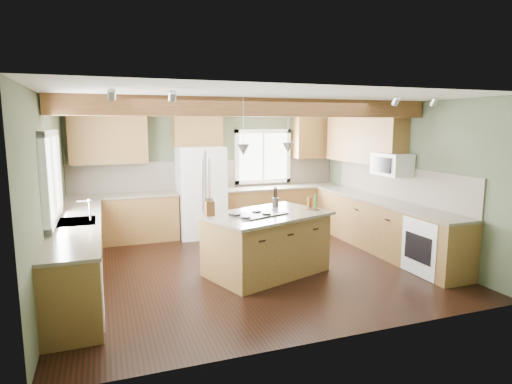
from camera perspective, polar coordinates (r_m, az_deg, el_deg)
name	(u,v)px	position (r m, az deg, el deg)	size (l,w,h in m)	color
floor	(250,266)	(6.89, -0.81, -9.89)	(5.60, 5.60, 0.00)	black
ceiling	(250,99)	(6.53, -0.86, 12.24)	(5.60, 5.60, 0.00)	silver
wall_back	(211,170)	(8.97, -6.06, 2.98)	(5.60, 5.60, 0.00)	#4A553C
wall_left	(50,196)	(6.27, -25.80, -0.43)	(5.00, 5.00, 0.00)	#4A553C
wall_right	(400,178)	(7.94, 18.64, 1.79)	(5.00, 5.00, 0.00)	#4A553C
ceiling_beam	(258,107)	(6.19, 0.22, 11.22)	(5.55, 0.26, 0.26)	#522C17
soffit_trim	(211,109)	(8.83, -6.03, 10.94)	(5.55, 0.20, 0.10)	#522C17
backsplash_back	(211,174)	(8.97, -6.02, 2.40)	(5.58, 0.03, 0.58)	brown
backsplash_right	(397,183)	(7.98, 18.30, 1.19)	(0.03, 3.70, 0.58)	brown
base_cab_back_left	(124,219)	(8.56, -17.20, -3.50)	(2.02, 0.60, 0.88)	brown
counter_back_left	(123,196)	(8.48, -17.34, -0.46)	(2.06, 0.64, 0.04)	brown
base_cab_back_right	(282,208)	(9.29, 3.45, -2.15)	(2.62, 0.60, 0.88)	brown
counter_back_right	(282,187)	(9.21, 3.48, 0.66)	(2.66, 0.64, 0.04)	brown
base_cab_left	(79,255)	(6.48, -22.58, -7.75)	(0.60, 3.70, 0.88)	brown
counter_left	(76,223)	(6.37, -22.83, -3.78)	(0.64, 3.74, 0.04)	brown
base_cab_right	(382,226)	(7.95, 16.40, -4.40)	(0.60, 3.70, 0.88)	brown
counter_right	(383,201)	(7.86, 16.55, -1.13)	(0.64, 3.74, 0.04)	brown
upper_cab_back_left	(109,140)	(8.50, -19.07, 6.61)	(1.40, 0.35, 0.90)	brown
upper_cab_over_fridge	(197,129)	(8.68, -7.81, 8.37)	(0.96, 0.35, 0.70)	brown
upper_cab_right	(364,139)	(8.52, 14.15, 6.83)	(0.35, 2.20, 0.90)	brown
upper_cab_back_corner	(314,137)	(9.58, 7.73, 7.22)	(0.90, 0.35, 0.90)	brown
window_left	(50,176)	(6.29, -25.73, 1.90)	(0.04, 1.60, 1.05)	white
window_back	(263,156)	(9.27, 0.89, 4.77)	(1.10, 0.04, 1.00)	white
sink	(76,222)	(6.37, -22.83, -3.73)	(0.50, 0.65, 0.03)	#262628
faucet	(90,211)	(6.33, -21.28, -2.37)	(0.02, 0.02, 0.28)	#B2B2B7
dishwasher	(74,289)	(5.25, -23.09, -11.80)	(0.60, 0.60, 0.84)	white
oven	(434,246)	(6.98, 22.67, -6.67)	(0.60, 0.72, 0.84)	white
microwave	(392,164)	(7.74, 17.68, 3.53)	(0.40, 0.70, 0.38)	white
pendant_left	(243,150)	(5.98, -1.69, 5.64)	(0.18, 0.18, 0.16)	#B2B2B7
pendant_right	(288,148)	(6.53, 4.26, 5.89)	(0.18, 0.18, 0.16)	#B2B2B7
refrigerator	(201,192)	(8.59, -7.35, 0.00)	(0.90, 0.74, 1.80)	white
island	(266,245)	(6.49, 1.36, -7.03)	(1.70, 1.04, 0.88)	brown
island_top	(266,215)	(6.38, 1.38, -3.05)	(1.81, 1.15, 0.04)	brown
cooktop	(259,214)	(6.28, 0.40, -2.95)	(0.73, 0.49, 0.02)	black
knife_block	(210,209)	(6.23, -6.21, -2.21)	(0.13, 0.10, 0.21)	brown
utensil_crock	(275,202)	(6.88, 2.60, -1.38)	(0.11, 0.11, 0.15)	#3E3532
bottle_tray	(312,202)	(6.74, 7.53, -1.34)	(0.24, 0.24, 0.22)	brown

